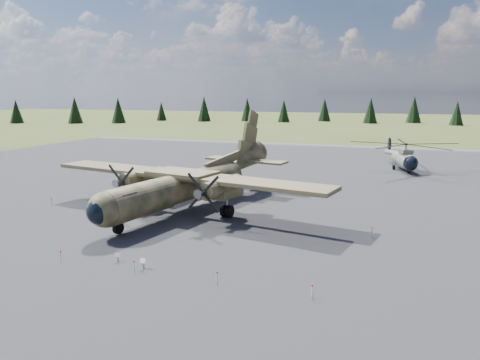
% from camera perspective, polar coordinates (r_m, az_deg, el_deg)
% --- Properties ---
extents(ground, '(500.00, 500.00, 0.00)m').
position_cam_1_polar(ground, '(44.92, -5.81, -4.81)').
color(ground, '#4D5626').
rests_on(ground, ground).
extents(apron, '(120.00, 120.00, 0.04)m').
position_cam_1_polar(apron, '(53.86, -1.32, -2.16)').
color(apron, '#5A5A5F').
rests_on(apron, ground).
extents(transport_plane, '(31.74, 28.53, 10.47)m').
position_cam_1_polar(transport_plane, '(48.08, -6.21, -0.11)').
color(transport_plane, '#343A1F').
rests_on(transport_plane, ground).
extents(helicopter_near, '(21.12, 21.74, 4.32)m').
position_cam_1_polar(helicopter_near, '(76.22, 19.42, 3.33)').
color(helicopter_near, gray).
rests_on(helicopter_near, ground).
extents(info_placard_left, '(0.44, 0.24, 0.65)m').
position_cam_1_polar(info_placard_left, '(34.87, -14.70, -8.93)').
color(info_placard_left, gray).
rests_on(info_placard_left, ground).
extents(info_placard_right, '(0.51, 0.28, 0.76)m').
position_cam_1_polar(info_placard_right, '(33.12, -11.73, -9.73)').
color(info_placard_right, gray).
rests_on(info_placard_right, ground).
extents(barrier_fence, '(33.12, 29.62, 0.85)m').
position_cam_1_polar(barrier_fence, '(44.91, -6.40, -4.15)').
color(barrier_fence, white).
rests_on(barrier_fence, ground).
extents(treeline, '(331.16, 333.77, 10.93)m').
position_cam_1_polar(treeline, '(43.88, -3.63, 1.29)').
color(treeline, black).
rests_on(treeline, ground).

